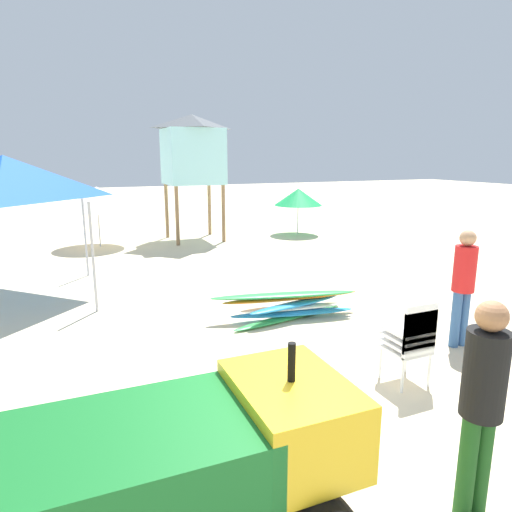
% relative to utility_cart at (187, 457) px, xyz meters
% --- Properties ---
extents(ground, '(80.00, 80.00, 0.00)m').
position_rel_utility_cart_xyz_m(ground, '(1.23, 0.65, -0.78)').
color(ground, beige).
extents(utility_cart, '(2.56, 1.30, 1.50)m').
position_rel_utility_cart_xyz_m(utility_cart, '(0.00, 0.00, 0.00)').
color(utility_cart, '#146023').
rests_on(utility_cart, ground).
extents(stacked_plastic_chairs, '(0.48, 0.48, 1.11)m').
position_rel_utility_cart_xyz_m(stacked_plastic_chairs, '(3.18, 1.32, -0.13)').
color(stacked_plastic_chairs, white).
rests_on(stacked_plastic_chairs, ground).
extents(surfboard_pile, '(2.76, 0.90, 0.48)m').
position_rel_utility_cart_xyz_m(surfboard_pile, '(2.92, 4.04, -0.54)').
color(surfboard_pile, green).
rests_on(surfboard_pile, ground).
extents(lifeguard_near_center, '(0.32, 0.32, 1.80)m').
position_rel_utility_cart_xyz_m(lifeguard_near_center, '(2.19, -0.52, 0.26)').
color(lifeguard_near_center, '#194C19').
rests_on(lifeguard_near_center, ground).
extents(lifeguard_near_right, '(0.32, 0.32, 1.78)m').
position_rel_utility_cart_xyz_m(lifeguard_near_right, '(4.71, 2.00, 0.25)').
color(lifeguard_near_right, '#33598C').
rests_on(lifeguard_near_right, ground).
extents(popup_canopy, '(2.84, 2.84, 2.85)m').
position_rel_utility_cart_xyz_m(popup_canopy, '(-1.62, 7.19, 1.65)').
color(popup_canopy, '#B2B2B7').
rests_on(popup_canopy, ground).
extents(lifeguard_tower, '(1.98, 1.98, 4.15)m').
position_rel_utility_cart_xyz_m(lifeguard_tower, '(3.45, 12.25, 2.25)').
color(lifeguard_tower, olive).
rests_on(lifeguard_tower, ground).
extents(beach_umbrella_left, '(1.74, 1.74, 1.67)m').
position_rel_utility_cart_xyz_m(beach_umbrella_left, '(7.25, 11.86, 0.58)').
color(beach_umbrella_left, beige).
rests_on(beach_umbrella_left, ground).
extents(beach_umbrella_mid, '(2.13, 2.13, 1.91)m').
position_rel_utility_cart_xyz_m(beach_umbrella_mid, '(0.34, 12.19, 0.75)').
color(beach_umbrella_mid, beige).
rests_on(beach_umbrella_mid, ground).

